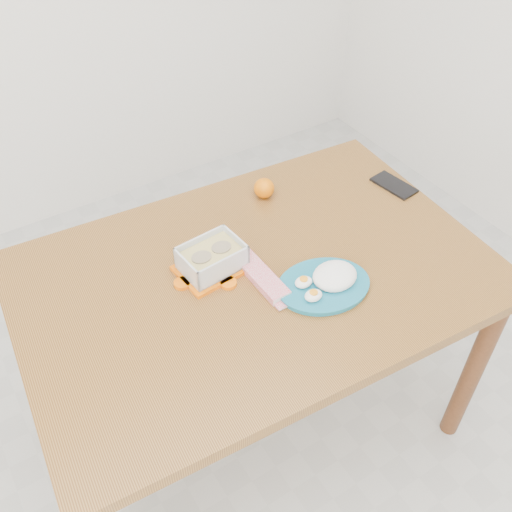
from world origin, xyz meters
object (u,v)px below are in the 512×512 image
orange_fruit (264,188)px  rice_plate (327,281)px  food_container (212,259)px  smartphone (394,185)px  dining_table (256,293)px

orange_fruit → rice_plate: 0.44m
food_container → smartphone: (0.70, 0.02, -0.04)m
orange_fruit → rice_plate: (-0.08, -0.43, -0.01)m
dining_table → food_container: 0.18m
orange_fruit → rice_plate: rice_plate is taller
dining_table → food_container: food_container is taller
rice_plate → orange_fruit: bearing=92.3°
rice_plate → food_container: bearing=147.6°
food_container → smartphone: 0.70m
dining_table → smartphone: bearing=13.0°
food_container → smartphone: size_ratio=1.38×
orange_fruit → food_container: bearing=-145.9°
dining_table → food_container: (-0.10, 0.07, 0.13)m
food_container → rice_plate: food_container is taller
orange_fruit → smartphone: 0.43m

